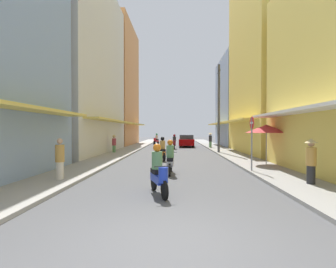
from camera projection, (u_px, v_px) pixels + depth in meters
ground_plane at (175, 151)px, 23.60m from camera, size 102.62×102.62×0.00m
sidewalk_left at (127, 150)px, 23.76m from camera, size 2.16×54.64×0.12m
sidewalk_right at (224, 151)px, 23.43m from camera, size 2.16×54.64×0.12m
building_left_mid at (73, 68)px, 21.24m from camera, size 7.05×12.75×14.74m
building_left_far at (111, 86)px, 33.30m from camera, size 7.05×10.23×15.90m
building_right_mid at (277, 53)px, 21.05m from camera, size 7.05×10.09×17.13m
building_right_far at (245, 103)px, 30.87m from camera, size 7.05×8.83×10.92m
motorbike_orange at (162, 150)px, 16.47m from camera, size 0.72×1.75×1.58m
motorbike_red at (156, 140)px, 34.38m from camera, size 0.77×1.73×1.58m
motorbike_maroon at (174, 142)px, 26.51m from camera, size 0.55×1.81×1.58m
motorbike_blue at (158, 172)px, 7.73m from camera, size 0.77×1.73×1.58m
motorbike_silver at (170, 159)px, 11.35m from camera, size 0.55×1.81×1.58m
parked_car at (187, 141)px, 29.86m from camera, size 1.94×4.17×1.45m
pedestrian_midway at (60, 160)px, 9.54m from camera, size 0.34×0.34×1.70m
pedestrian_crossing at (114, 143)px, 21.17m from camera, size 0.44×0.44×1.63m
pedestrian_far at (210, 140)px, 27.16m from camera, size 0.44×0.44×1.74m
pedestrian_foreground at (311, 160)px, 8.73m from camera, size 0.44×0.44×1.72m
vendor_umbrella at (266, 129)px, 13.76m from camera, size 2.27×2.27×2.32m
utility_pole at (219, 108)px, 21.23m from camera, size 0.20×1.20×7.62m
street_sign_no_entry at (252, 136)px, 11.54m from camera, size 0.07×0.60×2.65m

